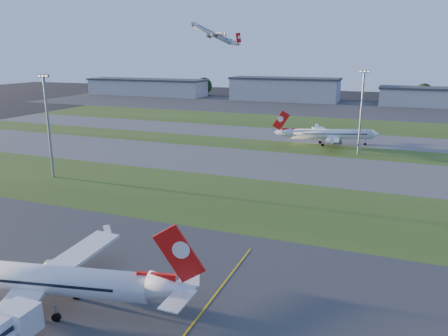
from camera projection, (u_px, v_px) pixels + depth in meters
The scene contains 17 objects.
grass_strip_a at pixel (260, 203), 91.97m from camera, with size 300.00×34.00×0.01m, color #2F4A18.
taxiway_a at pixel (295, 167), 121.67m from camera, with size 300.00×32.00×0.01m, color #515154.
grass_strip_b at pixel (311, 149), 144.17m from camera, with size 300.00×18.00×0.01m, color #2F4A18.
taxiway_b at pixel (322, 137), 163.97m from camera, with size 300.00×26.00×0.01m, color #515154.
grass_strip_c at pixel (334, 124), 193.67m from camera, with size 300.00×40.00×0.01m, color #2F4A18.
apron_far at pixel (349, 109), 247.66m from camera, with size 400.00×80.00×0.01m, color #333335.
airliner_parked at pixel (42, 280), 53.38m from camera, with size 34.51×28.98×10.89m.
airliner_taxiing at pixel (330, 134), 149.57m from camera, with size 32.58×27.53×10.58m.
airliner_departing at pixel (213, 34), 257.75m from camera, with size 24.04×23.51×9.95m.
light_mast_west at pixel (48, 120), 107.65m from camera, with size 3.20×0.70×25.80m.
light_mast_centre at pixel (362, 107), 133.29m from camera, with size 3.20×0.70×25.80m.
hangar_far_west at pixel (147, 87), 326.14m from camera, with size 91.80×23.00×12.20m.
hangar_west at pixel (284, 89), 288.63m from camera, with size 71.40×23.00×15.20m.
tree_far_west at pixel (112, 84), 351.90m from camera, with size 11.00×11.00×12.00m.
tree_west at pixel (204, 86), 325.24m from camera, with size 12.10×12.10×13.20m.
tree_mid_west at pixel (325, 92), 290.15m from camera, with size 9.90×9.90×10.80m.
tree_mid_east at pixel (423, 93), 271.38m from camera, with size 11.55×11.55×12.60m.
Camera 1 is at (24.71, -31.79, 30.68)m, focal length 35.00 mm.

